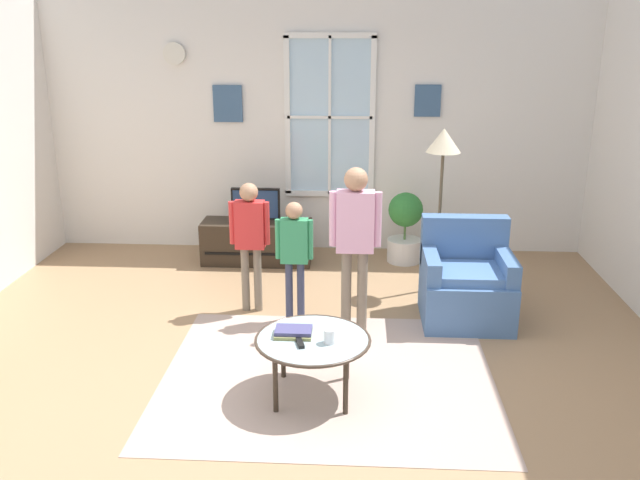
% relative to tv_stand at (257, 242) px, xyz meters
% --- Properties ---
extents(ground_plane, '(6.59, 6.79, 0.02)m').
position_rel_tv_stand_xyz_m(ground_plane, '(0.61, -2.56, -0.24)').
color(ground_plane, '#9E7A56').
extents(back_wall, '(5.99, 0.17, 2.97)m').
position_rel_tv_stand_xyz_m(back_wall, '(0.62, 0.60, 1.26)').
color(back_wall, silver).
rests_on(back_wall, ground_plane).
extents(area_rug, '(2.43, 2.10, 0.01)m').
position_rel_tv_stand_xyz_m(area_rug, '(0.89, -2.47, -0.23)').
color(area_rug, tan).
rests_on(area_rug, ground_plane).
extents(tv_stand, '(1.18, 0.43, 0.46)m').
position_rel_tv_stand_xyz_m(tv_stand, '(0.00, 0.00, 0.00)').
color(tv_stand, '#2D2319').
rests_on(tv_stand, ground_plane).
extents(television, '(0.52, 0.08, 0.37)m').
position_rel_tv_stand_xyz_m(television, '(0.00, -0.00, 0.42)').
color(television, '#4C4C4C').
rests_on(television, tv_stand).
extents(armchair, '(0.76, 0.74, 0.87)m').
position_rel_tv_stand_xyz_m(armchair, '(2.04, -1.37, 0.10)').
color(armchair, '#476B9E').
rests_on(armchair, ground_plane).
extents(coffee_table, '(0.80, 0.80, 0.44)m').
position_rel_tv_stand_xyz_m(coffee_table, '(0.79, -2.73, 0.18)').
color(coffee_table, '#99B2B7').
rests_on(coffee_table, ground_plane).
extents(book_stack, '(0.25, 0.20, 0.05)m').
position_rel_tv_stand_xyz_m(book_stack, '(0.66, -2.68, 0.23)').
color(book_stack, olive).
rests_on(book_stack, coffee_table).
extents(cup, '(0.08, 0.08, 0.10)m').
position_rel_tv_stand_xyz_m(cup, '(0.91, -2.79, 0.25)').
color(cup, white).
rests_on(cup, coffee_table).
extents(remote_near_books, '(0.07, 0.15, 0.02)m').
position_rel_tv_stand_xyz_m(remote_near_books, '(0.72, -2.82, 0.22)').
color(remote_near_books, black).
rests_on(remote_near_books, coffee_table).
extents(person_green_shirt, '(0.32, 0.15, 1.07)m').
position_rel_tv_stand_xyz_m(person_green_shirt, '(0.55, -1.49, 0.44)').
color(person_green_shirt, '#333851').
rests_on(person_green_shirt, ground_plane).
extents(person_red_shirt, '(0.36, 0.16, 1.19)m').
position_rel_tv_stand_xyz_m(person_red_shirt, '(0.15, -1.29, 0.51)').
color(person_red_shirt, '#726656').
rests_on(person_red_shirt, ground_plane).
extents(person_pink_shirt, '(0.42, 0.19, 1.41)m').
position_rel_tv_stand_xyz_m(person_pink_shirt, '(1.07, -1.66, 0.65)').
color(person_pink_shirt, '#726656').
rests_on(person_pink_shirt, ground_plane).
extents(potted_plant_by_window, '(0.37, 0.37, 0.77)m').
position_rel_tv_stand_xyz_m(potted_plant_by_window, '(1.60, 0.12, 0.17)').
color(potted_plant_by_window, silver).
rests_on(potted_plant_by_window, ground_plane).
extents(floor_lamp, '(0.32, 0.32, 1.58)m').
position_rel_tv_stand_xyz_m(floor_lamp, '(1.87, -0.68, 1.09)').
color(floor_lamp, black).
rests_on(floor_lamp, ground_plane).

